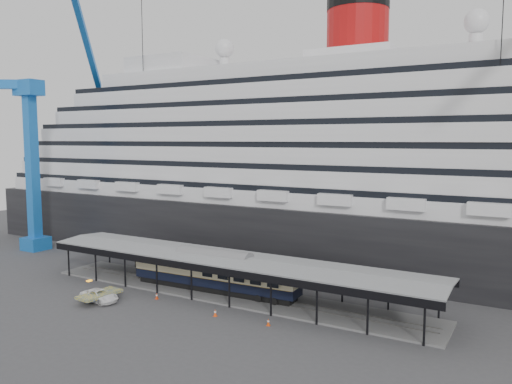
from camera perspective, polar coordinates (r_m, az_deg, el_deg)
ground at (r=63.80m, az=-5.74°, el=-12.78°), size 200.00×200.00×0.00m
cruise_ship at (r=88.39m, az=6.33°, el=4.58°), size 130.00×30.00×43.90m
platform_canopy at (r=67.04m, az=-3.25°, el=-9.71°), size 56.00×9.18×5.30m
crane_blue at (r=100.10m, az=-23.72°, el=5.19°), size 22.63×19.19×47.60m
port_truck at (r=67.75m, az=-17.46°, el=-11.24°), size 5.60×2.90×1.51m
pullman_carriage at (r=68.09m, az=-4.82°, el=-9.02°), size 24.52×4.09×23.98m
traffic_cone_left at (r=67.02m, az=-11.28°, el=-11.57°), size 0.53×0.53×0.82m
traffic_cone_mid at (r=60.00m, az=-4.69°, el=-13.59°), size 0.44×0.44×0.85m
traffic_cone_right at (r=57.06m, az=1.41°, el=-14.64°), size 0.47×0.47×0.82m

